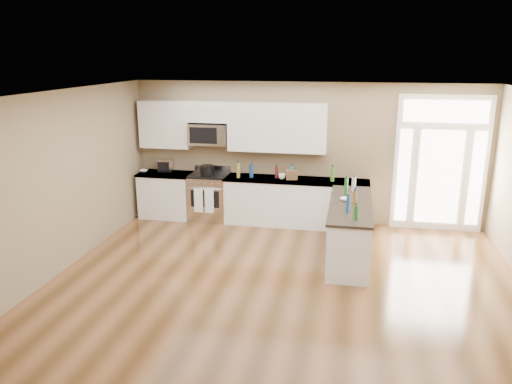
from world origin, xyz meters
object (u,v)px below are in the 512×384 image
at_px(stockpot, 207,170).
at_px(kitchen_range, 209,197).
at_px(peninsula_cabinet, 349,232).
at_px(toaster_oven, 166,165).

bearing_deg(stockpot, kitchen_range, 75.19).
height_order(peninsula_cabinet, kitchen_range, kitchen_range).
bearing_deg(toaster_oven, kitchen_range, -19.02).
distance_m(stockpot, toaster_oven, 0.98).
distance_m(kitchen_range, toaster_oven, 1.15).
height_order(peninsula_cabinet, toaster_oven, toaster_oven).
relative_size(stockpot, toaster_oven, 0.92).
bearing_deg(peninsula_cabinet, toaster_oven, 157.60).
distance_m(peninsula_cabinet, kitchen_range, 3.21).
distance_m(peninsula_cabinet, stockpot, 3.26).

